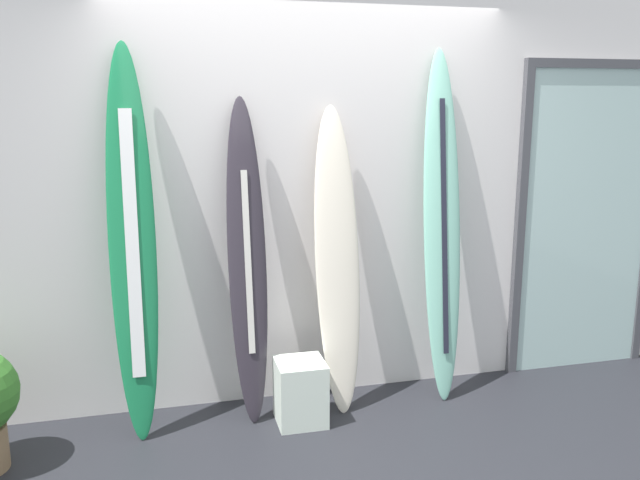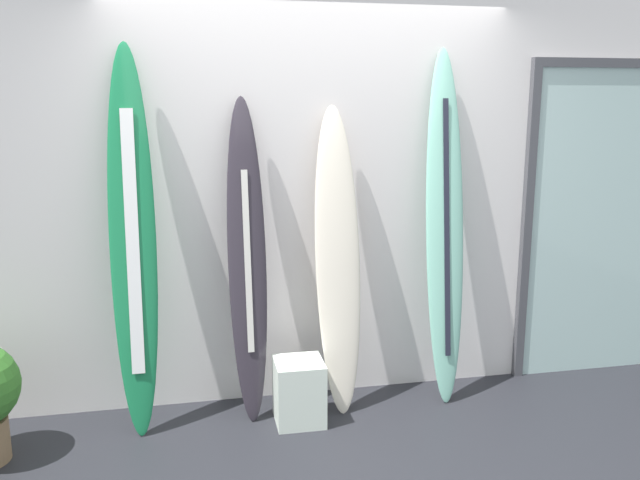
{
  "view_description": "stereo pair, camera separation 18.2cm",
  "coord_description": "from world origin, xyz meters",
  "px_view_note": "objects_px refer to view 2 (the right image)",
  "views": [
    {
      "loc": [
        -0.97,
        -2.83,
        1.93
      ],
      "look_at": [
        -0.0,
        0.95,
        1.1
      ],
      "focal_mm": 37.14,
      "sensor_mm": 36.0,
      "label": 1
    },
    {
      "loc": [
        -0.8,
        -2.87,
        1.93
      ],
      "look_at": [
        -0.0,
        0.95,
        1.1
      ],
      "focal_mm": 37.14,
      "sensor_mm": 36.0,
      "label": 2
    }
  ],
  "objects_px": {
    "surfboard_charcoal": "(247,261)",
    "glass_door": "(595,216)",
    "surfboard_emerald": "(133,242)",
    "surfboard_ivory": "(338,264)",
    "display_block_left": "(299,391)",
    "surfboard_seafoam": "(445,231)"
  },
  "relations": [
    {
      "from": "surfboard_charcoal",
      "to": "glass_door",
      "type": "xyz_separation_m",
      "value": [
        2.44,
        0.19,
        0.15
      ]
    },
    {
      "from": "surfboard_emerald",
      "to": "display_block_left",
      "type": "height_order",
      "value": "surfboard_emerald"
    },
    {
      "from": "surfboard_seafoam",
      "to": "glass_door",
      "type": "xyz_separation_m",
      "value": [
        1.19,
        0.18,
        0.02
      ]
    },
    {
      "from": "surfboard_emerald",
      "to": "display_block_left",
      "type": "bearing_deg",
      "value": -9.99
    },
    {
      "from": "surfboard_emerald",
      "to": "surfboard_ivory",
      "type": "distance_m",
      "value": 1.23
    },
    {
      "from": "surfboard_seafoam",
      "to": "display_block_left",
      "type": "bearing_deg",
      "value": -168.91
    },
    {
      "from": "surfboard_charcoal",
      "to": "glass_door",
      "type": "distance_m",
      "value": 2.46
    },
    {
      "from": "surfboard_charcoal",
      "to": "surfboard_seafoam",
      "type": "height_order",
      "value": "surfboard_seafoam"
    },
    {
      "from": "display_block_left",
      "to": "glass_door",
      "type": "height_order",
      "value": "glass_door"
    },
    {
      "from": "surfboard_emerald",
      "to": "surfboard_seafoam",
      "type": "relative_size",
      "value": 1.0
    },
    {
      "from": "surfboard_seafoam",
      "to": "glass_door",
      "type": "distance_m",
      "value": 1.2
    },
    {
      "from": "surfboard_seafoam",
      "to": "surfboard_ivory",
      "type": "bearing_deg",
      "value": -178.93
    },
    {
      "from": "surfboard_seafoam",
      "to": "display_block_left",
      "type": "relative_size",
      "value": 5.79
    },
    {
      "from": "surfboard_ivory",
      "to": "surfboard_seafoam",
      "type": "relative_size",
      "value": 0.84
    },
    {
      "from": "glass_door",
      "to": "display_block_left",
      "type": "bearing_deg",
      "value": -170.23
    },
    {
      "from": "surfboard_emerald",
      "to": "surfboard_seafoam",
      "type": "height_order",
      "value": "surfboard_emerald"
    },
    {
      "from": "surfboard_emerald",
      "to": "surfboard_charcoal",
      "type": "xyz_separation_m",
      "value": [
        0.65,
        0.02,
        -0.15
      ]
    },
    {
      "from": "surfboard_charcoal",
      "to": "surfboard_ivory",
      "type": "relative_size",
      "value": 1.03
    },
    {
      "from": "surfboard_ivory",
      "to": "glass_door",
      "type": "xyz_separation_m",
      "value": [
        1.89,
        0.19,
        0.19
      ]
    },
    {
      "from": "surfboard_ivory",
      "to": "surfboard_seafoam",
      "type": "bearing_deg",
      "value": 1.07
    },
    {
      "from": "display_block_left",
      "to": "surfboard_emerald",
      "type": "bearing_deg",
      "value": 170.01
    },
    {
      "from": "surfboard_emerald",
      "to": "surfboard_seafoam",
      "type": "xyz_separation_m",
      "value": [
        1.91,
        0.03,
        -0.01
      ]
    }
  ]
}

